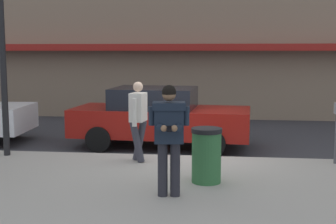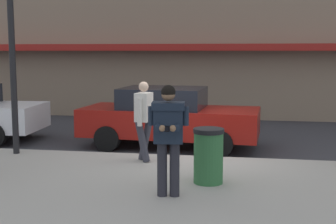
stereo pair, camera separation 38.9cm
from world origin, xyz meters
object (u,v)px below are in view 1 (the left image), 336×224
at_px(parked_sedan_mid, 160,117).
at_px(street_lamp_post, 1,20).
at_px(trash_bin, 206,155).
at_px(man_texting_on_phone, 169,128).
at_px(pedestrian_in_light_coat, 138,116).

height_order(parked_sedan_mid, street_lamp_post, street_lamp_post).
xyz_separation_m(street_lamp_post, trash_bin, (4.54, -1.67, -2.51)).
xyz_separation_m(parked_sedan_mid, street_lamp_post, (-3.21, -1.96, 2.35)).
xyz_separation_m(man_texting_on_phone, pedestrian_in_light_coat, (-0.92, 2.33, -0.14)).
relative_size(man_texting_on_phone, trash_bin, 1.84).
relative_size(pedestrian_in_light_coat, street_lamp_post, 0.35).
bearing_deg(parked_sedan_mid, man_texting_on_phone, -80.34).
distance_m(parked_sedan_mid, street_lamp_post, 4.43).
relative_size(parked_sedan_mid, pedestrian_in_light_coat, 2.71).
bearing_deg(parked_sedan_mid, pedestrian_in_light_coat, -94.09).
height_order(man_texting_on_phone, street_lamp_post, street_lamp_post).
distance_m(man_texting_on_phone, pedestrian_in_light_coat, 2.51).
relative_size(pedestrian_in_light_coat, trash_bin, 1.74).
bearing_deg(pedestrian_in_light_coat, trash_bin, -44.06).
bearing_deg(parked_sedan_mid, trash_bin, -69.76).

